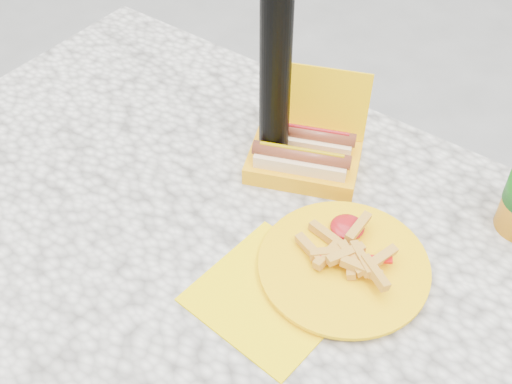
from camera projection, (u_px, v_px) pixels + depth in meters
The scene contains 3 objects.
picnic_table at pixel (219, 260), 1.12m from camera, with size 1.20×0.80×0.75m.
hotdog_box at pixel (305, 153), 1.10m from camera, with size 0.23×0.22×0.15m.
fries_plate at pixel (338, 266), 0.95m from camera, with size 0.30×0.34×0.05m.
Camera 1 is at (0.46, -0.52, 1.52)m, focal length 45.00 mm.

